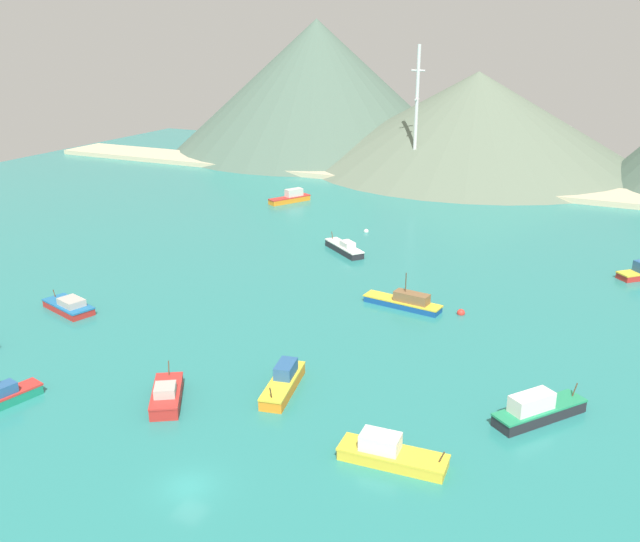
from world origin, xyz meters
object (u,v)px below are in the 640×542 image
Objects in this scene: fishing_boat_1 at (390,453)px; fishing_boat_9 at (291,198)px; fishing_boat_10 at (405,302)px; buoy_1 at (461,313)px; fishing_boat_2 at (345,248)px; radio_tower at (416,115)px; fishing_boat_4 at (69,306)px; fishing_boat_8 at (167,395)px; fishing_boat_7 at (284,382)px; fishing_boat_0 at (537,410)px; buoy_0 at (366,231)px.

fishing_boat_9 is at bearing 122.67° from fishing_boat_1.
fishing_boat_10 is 7.27m from buoy_1.
radio_tower is at bearing 96.56° from fishing_boat_2.
fishing_boat_10 is at bearing -48.18° from fishing_boat_9.
fishing_boat_4 is (-48.44, 13.38, -0.16)m from fishing_boat_1.
buoy_1 is at bearing -67.62° from radio_tower.
fishing_boat_1 is at bearing 0.03° from fishing_boat_8.
fishing_boat_7 is 0.97× the size of fishing_boat_9.
fishing_boat_1 is at bearing -57.33° from fishing_boat_9.
fishing_boat_9 is 60.47m from fishing_boat_10.
fishing_boat_1 is 34.03m from buoy_1.
fishing_boat_7 reaches higher than fishing_boat_2.
fishing_boat_4 is at bearing -99.64° from radio_tower.
fishing_boat_8 reaches higher than fishing_boat_9.
fishing_boat_8 is (25.56, -13.39, 0.12)m from fishing_boat_4.
fishing_boat_9 is (-50.08, 78.09, 0.10)m from fishing_boat_1.
fishing_boat_9 is at bearing 109.20° from fishing_boat_8.
fishing_boat_9 is at bearing 137.09° from buoy_1.
fishing_boat_10 is at bearing 26.93° from fishing_boat_4.
fishing_boat_1 reaches higher than buoy_1.
fishing_boat_2 is at bearing 132.10° from fishing_boat_10.
fishing_boat_0 is 1.05× the size of fishing_boat_2.
buoy_0 is at bearing 119.81° from fishing_boat_10.
fishing_boat_4 is at bearing -153.07° from fishing_boat_10.
radio_tower reaches higher than fishing_boat_10.
fishing_boat_7 is (12.38, -44.17, 0.18)m from fishing_boat_2.
radio_tower is (-18.77, 99.75, 14.99)m from fishing_boat_7.
fishing_boat_0 reaches higher than fishing_boat_1.
fishing_boat_0 reaches higher than fishing_boat_8.
fishing_boat_1 is 1.03× the size of fishing_boat_7.
fishing_boat_8 is 7.34× the size of buoy_1.
buoy_1 is at bearing -50.27° from buoy_0.
fishing_boat_2 is 24.50m from fishing_boat_10.
fishing_boat_2 is (-26.19, 51.21, -0.13)m from fishing_boat_1.
fishing_boat_7 is at bearing -167.91° from fishing_boat_0.
fishing_boat_1 is 69.40m from buoy_0.
fishing_boat_1 is 34.44m from fishing_boat_10.
fishing_boat_0 is at bearing -65.72° from radio_tower.
fishing_boat_2 is at bearing 59.53° from fishing_boat_4.
fishing_boat_2 is at bearing 132.90° from fishing_boat_0.
fishing_boat_9 is at bearing 117.05° from fishing_boat_7.
fishing_boat_10 is at bearing 68.34° from fishing_boat_8.
fishing_boat_10 is at bearing 81.13° from fishing_boat_7.
buoy_0 is (-27.37, 63.77, -0.73)m from fishing_boat_1.
fishing_boat_8 is 82.70m from fishing_boat_9.
fishing_boat_4 is at bearing 164.56° from fishing_boat_1.
fishing_boat_2 is 51.33m from fishing_boat_8.
fishing_boat_8 is at bearing -159.73° from fishing_boat_0.
fishing_boat_2 is (-36.29, 39.04, -0.32)m from fishing_boat_0.
fishing_boat_4 is at bearing 169.64° from fishing_boat_7.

